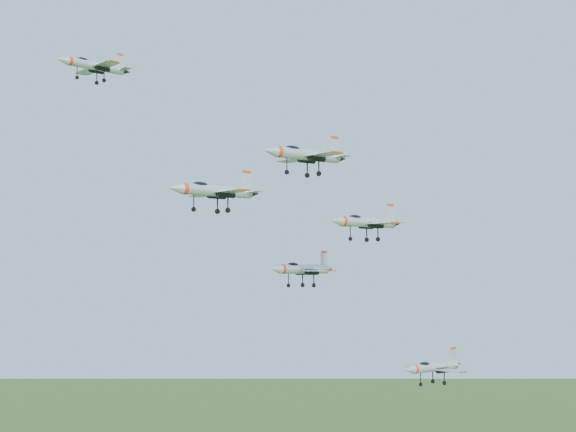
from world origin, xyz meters
name	(u,v)px	position (x,y,z in m)	size (l,w,h in m)	color
jet_lead	(94,65)	(-13.86, 13.29, 162.67)	(11.01, 9.35, 2.99)	silver
jet_left_high	(214,190)	(-1.25, 0.18, 144.95)	(13.67, 11.49, 3.67)	silver
jet_right_high	(305,154)	(1.83, -19.04, 147.23)	(11.24, 9.43, 3.01)	silver
jet_left_low	(302,269)	(14.56, 6.53, 135.04)	(12.26, 10.46, 3.35)	silver
jet_right_low	(366,222)	(13.26, -12.71, 140.62)	(11.18, 9.38, 3.00)	silver
jet_trail	(433,367)	(33.25, 1.45, 120.83)	(12.22, 10.28, 3.28)	silver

